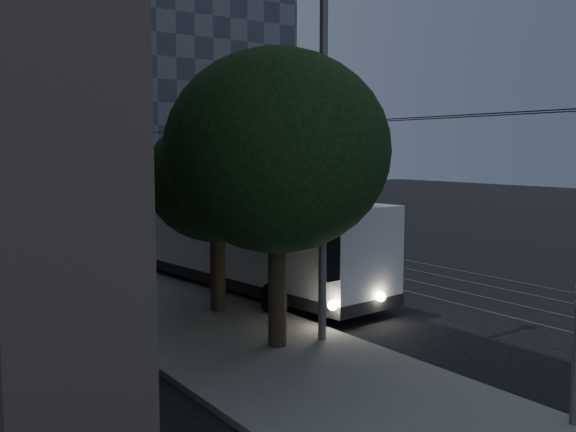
% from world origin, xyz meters
% --- Properties ---
extents(ground, '(120.00, 120.00, 0.00)m').
position_xyz_m(ground, '(0.00, 0.00, 0.00)').
color(ground, black).
rests_on(ground, ground).
extents(sidewalk, '(5.00, 90.00, 0.15)m').
position_xyz_m(sidewalk, '(-7.50, 20.00, 0.07)').
color(sidewalk, slate).
rests_on(sidewalk, ground).
extents(tram_rails, '(4.52, 90.00, 0.02)m').
position_xyz_m(tram_rails, '(2.50, 20.00, 0.01)').
color(tram_rails, '#94949C').
rests_on(tram_rails, ground).
extents(overhead_wires, '(2.23, 90.00, 6.00)m').
position_xyz_m(overhead_wires, '(-4.97, 20.00, 3.47)').
color(overhead_wires, black).
rests_on(overhead_wires, ground).
extents(building_distant_right, '(22.00, 18.00, 24.00)m').
position_xyz_m(building_distant_right, '(18.00, 55.00, 12.00)').
color(building_distant_right, '#3E444F').
rests_on(building_distant_right, ground).
extents(trolleybus, '(3.85, 12.61, 5.63)m').
position_xyz_m(trolleybus, '(-4.10, 3.26, 1.73)').
color(trolleybus, silver).
rests_on(trolleybus, ground).
extents(pickup_silver, '(3.54, 5.89, 1.53)m').
position_xyz_m(pickup_silver, '(-4.30, 9.95, 0.77)').
color(pickup_silver, '#A1A2A8').
rests_on(pickup_silver, ground).
extents(car_white_a, '(2.07, 4.62, 1.54)m').
position_xyz_m(car_white_a, '(-4.30, 15.58, 0.77)').
color(car_white_a, silver).
rests_on(car_white_a, ground).
extents(car_white_b, '(2.70, 4.51, 1.22)m').
position_xyz_m(car_white_b, '(-4.09, 22.23, 0.61)').
color(car_white_b, '#BABBBF').
rests_on(car_white_b, ground).
extents(car_white_c, '(3.22, 4.76, 1.48)m').
position_xyz_m(car_white_c, '(-4.24, 28.89, 0.74)').
color(car_white_c, white).
rests_on(car_white_c, ground).
extents(car_white_d, '(2.78, 4.76, 1.52)m').
position_xyz_m(car_white_d, '(-2.70, 32.05, 0.76)').
color(car_white_d, white).
rests_on(car_white_d, ground).
extents(tree_0, '(5.29, 5.29, 7.18)m').
position_xyz_m(tree_0, '(-7.00, -3.43, 4.79)').
color(tree_0, '#2D2219').
rests_on(tree_0, ground).
extents(tree_1, '(4.08, 4.08, 5.84)m').
position_xyz_m(tree_1, '(-6.50, 0.43, 3.98)').
color(tree_1, '#2D2219').
rests_on(tree_1, ground).
extents(tree_2, '(3.86, 3.86, 6.09)m').
position_xyz_m(tree_2, '(-6.50, 14.00, 4.32)').
color(tree_2, '#2D2219').
rests_on(tree_2, ground).
extents(tree_3, '(4.29, 4.29, 5.81)m').
position_xyz_m(tree_3, '(-7.00, 21.75, 3.86)').
color(tree_3, '#2D2219').
rests_on(tree_3, ground).
extents(tree_4, '(4.58, 4.58, 6.63)m').
position_xyz_m(tree_4, '(-6.50, 24.73, 4.55)').
color(tree_4, '#2D2219').
rests_on(tree_4, ground).
extents(streetlamp_near, '(2.60, 0.44, 10.87)m').
position_xyz_m(streetlamp_near, '(-5.37, -3.63, 6.50)').
color(streetlamp_near, slate).
rests_on(streetlamp_near, ground).
extents(streetlamp_far, '(2.61, 0.44, 10.89)m').
position_xyz_m(streetlamp_far, '(-5.37, 23.08, 6.51)').
color(streetlamp_far, slate).
rests_on(streetlamp_far, ground).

